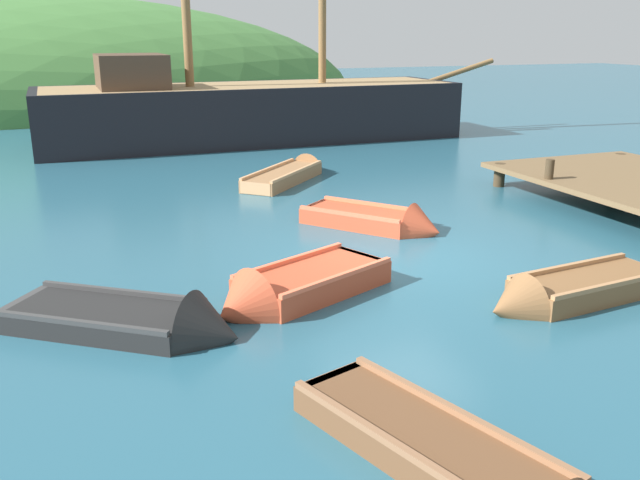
# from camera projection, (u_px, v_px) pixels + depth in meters

# --- Properties ---
(ground_plane) EXTENTS (120.00, 120.00, 0.00)m
(ground_plane) POSITION_uv_depth(u_px,v_px,m) (402.00, 259.00, 11.99)
(ground_plane) COLOR #285B70
(sailing_ship) EXTENTS (17.62, 4.07, 12.03)m
(sailing_ship) POSITION_uv_depth(u_px,v_px,m) (249.00, 120.00, 24.69)
(sailing_ship) COLOR black
(sailing_ship) RESTS_ON ground
(rowboat_outer_left) EXTENTS (2.61, 2.94, 1.02)m
(rowboat_outer_left) POSITION_uv_depth(u_px,v_px,m) (381.00, 223.00, 13.83)
(rowboat_outer_left) COLOR #C64C2D
(rowboat_outer_left) RESTS_ON ground
(rowboat_far) EXTENTS (3.16, 2.21, 1.10)m
(rowboat_far) POSITION_uv_depth(u_px,v_px,m) (290.00, 292.00, 10.13)
(rowboat_far) COLOR #C64C2D
(rowboat_far) RESTS_ON ground
(rowboat_portside) EXTENTS (1.96, 3.66, 0.89)m
(rowboat_portside) POSITION_uv_depth(u_px,v_px,m) (472.00, 476.00, 5.99)
(rowboat_portside) COLOR brown
(rowboat_portside) RESTS_ON ground
(rowboat_near_dock) EXTENTS (3.32, 3.37, 0.88)m
(rowboat_near_dock) POSITION_uv_depth(u_px,v_px,m) (292.00, 175.00, 18.48)
(rowboat_near_dock) COLOR #9E7047
(rowboat_near_dock) RESTS_ON ground
(rowboat_center) EXTENTS (3.19, 1.23, 0.91)m
(rowboat_center) POSITION_uv_depth(u_px,v_px,m) (566.00, 295.00, 10.07)
(rowboat_center) COLOR brown
(rowboat_center) RESTS_ON ground
(rowboat_outer_right) EXTENTS (3.34, 2.89, 1.13)m
(rowboat_outer_right) POSITION_uv_depth(u_px,v_px,m) (144.00, 326.00, 9.06)
(rowboat_outer_right) COLOR black
(rowboat_outer_right) RESTS_ON ground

